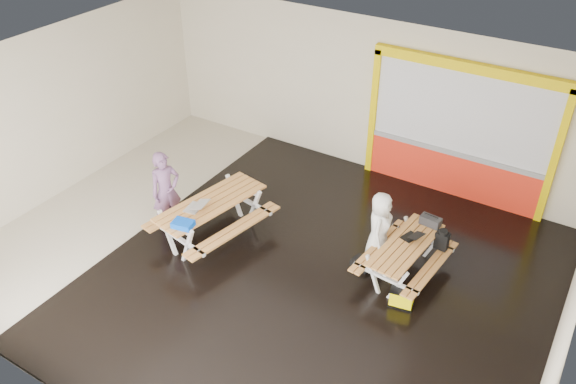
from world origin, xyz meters
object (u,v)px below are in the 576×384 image
Objects in this scene: blue_pouch at (183,224)px; fluke_bag at (402,298)px; person_right at (380,227)px; picnic_table_right at (405,251)px; laptop_right at (412,236)px; backpack at (442,240)px; dark_case at (362,263)px; person_left at (166,191)px; laptop_left at (196,206)px; picnic_table_left at (211,211)px; toolbox at (431,221)px.

blue_pouch is 3.95m from fluke_bag.
fluke_bag is (0.86, -0.90, -0.54)m from person_right.
picnic_table_right is at bearing 27.20° from blue_pouch.
person_right is at bearing -176.66° from laptop_right.
backpack is 1.10× the size of dark_case.
person_left reaches higher than laptop_left.
laptop_right is at bearing -100.19° from person_right.
backpack is (0.44, 0.32, -0.10)m from laptop_right.
picnic_table_left reaches higher than laptop_right.
backpack is (1.04, 0.36, -0.09)m from person_right.
picnic_table_right is 0.29m from laptop_right.
person_left is 1.18× the size of person_right.
laptop_left reaches higher than fluke_bag.
backpack is at bearing 47.86° from picnic_table_right.
picnic_table_right is 3.83m from laptop_left.
person_right is at bearing 164.97° from picnic_table_right.
blue_pouch is at bearing -164.60° from fluke_bag.
dark_case is at bearing 29.69° from blue_pouch.
blue_pouch is at bearing -85.64° from picnic_table_left.
picnic_table_right is 5.24× the size of blue_pouch.
picnic_table_left is 6.81× the size of dark_case.
blue_pouch is (0.97, -0.65, 0.01)m from person_left.
person_left is 4.21× the size of toolbox.
backpack is (4.00, 1.43, 0.00)m from picnic_table_left.
backpack reaches higher than fluke_bag.
person_right reaches higher than backpack.
blue_pouch is 1.02× the size of dark_case.
blue_pouch is (-3.49, -1.97, 0.15)m from laptop_right.
picnic_table_right is 0.85m from dark_case.
backpack reaches higher than dark_case.
toolbox is at bearing 27.76° from laptop_left.
blue_pouch reaches higher than picnic_table_left.
picnic_table_right is 3.91m from blue_pouch.
laptop_left is 0.56m from blue_pouch.
laptop_right is at bearing 105.29° from fluke_bag.
laptop_left is 1.16× the size of toolbox.
laptop_right is 0.94× the size of fluke_bag.
picnic_table_left is 1.76× the size of person_right.
toolbox reaches higher than picnic_table_right.
person_right is at bearing -141.35° from toolbox.
picnic_table_right is at bearing -53.11° from person_left.
toolbox is at bearing -64.87° from person_right.
laptop_left reaches higher than laptop_right.
person_left reaches higher than picnic_table_left.
person_left is at bearing -163.55° from laptop_right.
person_left is 0.84m from laptop_left.
person_left is at bearing -175.42° from fluke_bag.
dark_case is at bearing -163.73° from picnic_table_right.
fluke_bag is at bearing 15.40° from blue_pouch.
laptop_left is at bearing -172.79° from fluke_bag.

